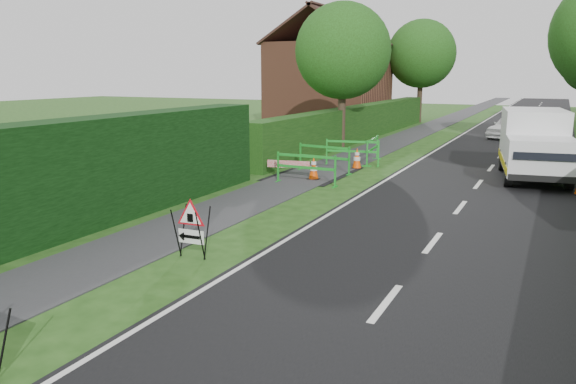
% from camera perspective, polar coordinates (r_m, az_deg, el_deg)
% --- Properties ---
extents(ground, '(120.00, 120.00, 0.00)m').
position_cam_1_polar(ground, '(9.07, -7.58, -10.76)').
color(ground, '#1E4313').
rests_on(ground, ground).
extents(road_surface, '(6.00, 90.00, 0.02)m').
position_cam_1_polar(road_surface, '(42.15, 22.91, 6.30)').
color(road_surface, black).
rests_on(road_surface, ground).
extents(footpath, '(2.00, 90.00, 0.02)m').
position_cam_1_polar(footpath, '(42.79, 15.51, 6.88)').
color(footpath, '#2D2D30').
rests_on(footpath, ground).
extents(hedge_west_far, '(1.00, 24.00, 1.80)m').
position_cam_1_polar(hedge_west_far, '(30.73, 7.33, 5.36)').
color(hedge_west_far, '#14380F').
rests_on(hedge_west_far, ground).
extents(house_west, '(7.50, 7.40, 7.88)m').
position_cam_1_polar(house_west, '(39.76, 4.23, 11.09)').
color(house_west, brown).
rests_on(house_west, ground).
extents(tree_nw, '(4.40, 4.40, 6.70)m').
position_cam_1_polar(tree_nw, '(26.64, 5.59, 14.06)').
color(tree_nw, '#2D2116').
rests_on(tree_nw, ground).
extents(tree_fw, '(4.80, 4.80, 7.24)m').
position_cam_1_polar(tree_fw, '(42.01, 13.42, 13.49)').
color(tree_fw, '#2D2116').
rests_on(tree_fw, ground).
extents(triangle_sign, '(0.71, 0.71, 0.99)m').
position_cam_1_polar(triangle_sign, '(10.81, -9.99, -3.23)').
color(triangle_sign, black).
rests_on(triangle_sign, ground).
extents(works_van, '(2.65, 5.22, 2.28)m').
position_cam_1_polar(works_van, '(20.55, 23.77, 4.59)').
color(works_van, silver).
rests_on(works_van, ground).
extents(traffic_cone_1, '(0.38, 0.38, 0.79)m').
position_cam_1_polar(traffic_cone_1, '(21.16, 25.38, 2.40)').
color(traffic_cone_1, black).
rests_on(traffic_cone_1, ground).
extents(traffic_cone_2, '(0.38, 0.38, 0.79)m').
position_cam_1_polar(traffic_cone_2, '(23.00, 26.96, 2.93)').
color(traffic_cone_2, black).
rests_on(traffic_cone_2, ground).
extents(traffic_cone_3, '(0.38, 0.38, 0.79)m').
position_cam_1_polar(traffic_cone_3, '(18.73, 2.62, 2.44)').
color(traffic_cone_3, black).
rests_on(traffic_cone_3, ground).
extents(traffic_cone_4, '(0.38, 0.38, 0.79)m').
position_cam_1_polar(traffic_cone_4, '(21.04, 7.02, 3.42)').
color(traffic_cone_4, black).
rests_on(traffic_cone_4, ground).
extents(ped_barrier_0, '(2.06, 0.38, 1.00)m').
position_cam_1_polar(ped_barrier_0, '(17.85, 1.84, 2.75)').
color(ped_barrier_0, '#1A9124').
rests_on(ped_barrier_0, ground).
extents(ped_barrier_1, '(2.09, 0.61, 1.00)m').
position_cam_1_polar(ped_barrier_1, '(20.10, 3.70, 3.77)').
color(ped_barrier_1, '#1A9124').
rests_on(ped_barrier_1, ground).
extents(ped_barrier_2, '(2.09, 0.74, 1.00)m').
position_cam_1_polar(ped_barrier_2, '(21.75, 6.56, 4.34)').
color(ped_barrier_2, '#1A9124').
rests_on(ped_barrier_2, ground).
extents(ped_barrier_3, '(0.57, 2.09, 1.00)m').
position_cam_1_polar(ped_barrier_3, '(22.53, 8.57, 4.55)').
color(ped_barrier_3, '#1A9124').
rests_on(ped_barrier_3, ground).
extents(redwhite_plank, '(1.48, 0.30, 0.25)m').
position_cam_1_polar(redwhite_plank, '(19.22, 0.04, 1.51)').
color(redwhite_plank, red).
rests_on(redwhite_plank, ground).
extents(hatchback_car, '(2.55, 4.01, 1.27)m').
position_cam_1_polar(hatchback_car, '(33.07, 21.71, 6.19)').
color(hatchback_car, white).
rests_on(hatchback_car, ground).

